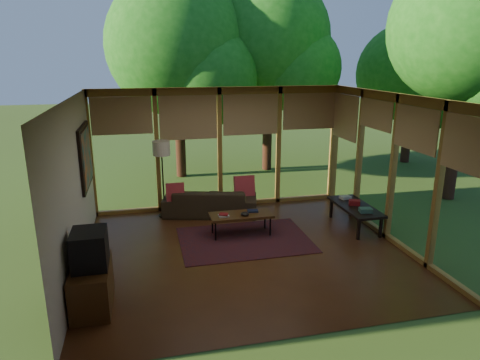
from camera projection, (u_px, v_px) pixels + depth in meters
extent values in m
plane|color=#582E17|center=(246.00, 251.00, 7.57)|extent=(5.50, 5.50, 0.00)
plane|color=silver|center=(247.00, 97.00, 6.83)|extent=(5.50, 5.50, 0.00)
cube|color=beige|center=(74.00, 189.00, 6.60)|extent=(0.04, 5.00, 2.70)
cube|color=beige|center=(300.00, 236.00, 4.85)|extent=(5.50, 0.04, 2.70)
cube|color=#A47833|center=(220.00, 149.00, 9.54)|extent=(5.50, 0.12, 2.70)
cube|color=#A47833|center=(393.00, 169.00, 7.79)|extent=(0.12, 5.00, 2.70)
plane|color=#395B22|center=(395.00, 146.00, 16.80)|extent=(40.00, 40.00, 0.00)
cylinder|color=#3C2015|center=(178.00, 94.00, 11.86)|extent=(0.28, 0.28, 4.66)
sphere|color=#155D15|center=(176.00, 46.00, 11.50)|extent=(3.79, 3.79, 3.79)
cylinder|color=#3C2015|center=(267.00, 87.00, 12.61)|extent=(0.28, 0.28, 4.94)
sphere|color=#155D15|center=(268.00, 38.00, 12.23)|extent=(3.55, 3.55, 3.55)
cylinder|color=#3C2015|center=(457.00, 92.00, 9.73)|extent=(0.28, 0.28, 5.09)
sphere|color=#155D15|center=(466.00, 27.00, 9.34)|extent=(3.34, 3.34, 3.34)
cylinder|color=#3C2015|center=(403.00, 106.00, 13.60)|extent=(0.28, 0.28, 3.65)
sphere|color=#155D15|center=(406.00, 74.00, 13.33)|extent=(3.07, 3.07, 3.07)
cube|color=maroon|center=(245.00, 240.00, 8.03)|extent=(2.41, 1.71, 0.01)
imported|color=#35291A|center=(210.00, 202.00, 9.29)|extent=(2.13, 1.26, 0.58)
cube|color=maroon|center=(175.00, 192.00, 9.00)|extent=(0.38, 0.20, 0.40)
cube|color=maroon|center=(244.00, 186.00, 9.32)|extent=(0.44, 0.24, 0.46)
cube|color=#B2ABA1|center=(224.00, 216.00, 8.04)|extent=(0.20, 0.16, 0.03)
cube|color=maroon|center=(224.00, 214.00, 8.03)|extent=(0.19, 0.17, 0.03)
cube|color=black|center=(253.00, 211.00, 8.29)|extent=(0.22, 0.18, 0.03)
ellipsoid|color=black|center=(245.00, 214.00, 8.07)|extent=(0.16, 0.16, 0.07)
cube|color=#4F2F15|center=(92.00, 286.00, 5.83)|extent=(0.50, 1.00, 0.60)
cube|color=black|center=(90.00, 249.00, 5.68)|extent=(0.45, 0.55, 0.50)
cube|color=#376152|center=(366.00, 210.00, 8.16)|extent=(0.25, 0.20, 0.08)
cube|color=maroon|center=(354.00, 202.00, 8.58)|extent=(0.26, 0.23, 0.10)
cube|color=#B2ABA1|center=(345.00, 197.00, 8.96)|extent=(0.24, 0.19, 0.06)
cylinder|color=black|center=(165.00, 215.00, 9.26)|extent=(0.26, 0.26, 0.03)
cylinder|color=black|center=(163.00, 181.00, 9.05)|extent=(0.03, 0.03, 1.52)
cylinder|color=beige|center=(161.00, 148.00, 8.85)|extent=(0.36, 0.36, 0.30)
cube|color=#4F2F15|center=(241.00, 215.00, 8.17)|extent=(1.20, 0.50, 0.05)
cylinder|color=black|center=(216.00, 232.00, 7.95)|extent=(0.03, 0.03, 0.38)
cylinder|color=black|center=(270.00, 227.00, 8.18)|extent=(0.03, 0.03, 0.38)
cylinder|color=black|center=(212.00, 225.00, 8.28)|extent=(0.03, 0.03, 0.38)
cylinder|color=black|center=(265.00, 220.00, 8.51)|extent=(0.03, 0.03, 0.38)
cube|color=black|center=(355.00, 207.00, 8.55)|extent=(0.60, 1.40, 0.05)
cube|color=black|center=(359.00, 230.00, 8.00)|extent=(0.05, 0.05, 0.40)
cube|color=black|center=(381.00, 228.00, 8.10)|extent=(0.05, 0.05, 0.40)
cube|color=black|center=(331.00, 209.00, 9.13)|extent=(0.05, 0.05, 0.40)
cube|color=black|center=(351.00, 207.00, 9.23)|extent=(0.05, 0.05, 0.40)
cube|color=black|center=(85.00, 157.00, 7.86)|extent=(0.05, 1.35, 1.15)
cube|color=#1B677B|center=(87.00, 156.00, 7.87)|extent=(0.02, 1.20, 1.00)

